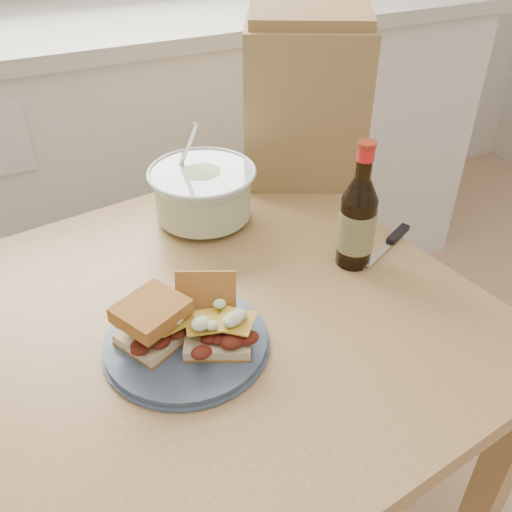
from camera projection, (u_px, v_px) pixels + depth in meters
name	position (u px, v px, depth m)	size (l,w,h in m)	color
cabinet_run	(112.00, 170.00, 1.82)	(2.50, 0.64, 0.94)	silver
dining_table	(219.00, 352.00, 1.01)	(0.95, 0.95, 0.69)	tan
plate	(186.00, 342.00, 0.88)	(0.25, 0.25, 0.02)	#3C4B61
sandwich_left	(153.00, 322.00, 0.85)	(0.12, 0.12, 0.07)	beige
sandwich_right	(214.00, 319.00, 0.87)	(0.13, 0.17, 0.08)	beige
coleslaw_bowl	(203.00, 195.00, 1.15)	(0.22, 0.22, 0.22)	silver
beer_bottle	(357.00, 220.00, 1.01)	(0.07, 0.07, 0.24)	black
knife	(393.00, 239.00, 1.11)	(0.16, 0.09, 0.01)	silver
paper_bag	(306.00, 106.00, 1.23)	(0.26, 0.17, 0.34)	#9C7C4B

